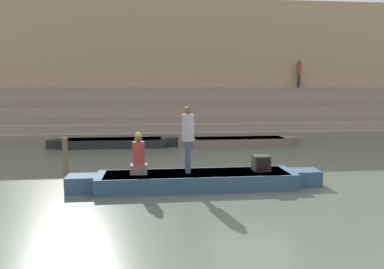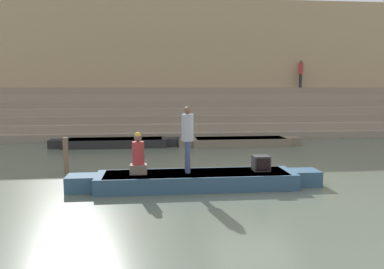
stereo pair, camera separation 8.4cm
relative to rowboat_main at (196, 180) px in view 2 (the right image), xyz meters
name	(u,v)px [view 2 (the right image)]	position (x,y,z in m)	size (l,w,h in m)	color
ground_plane	(254,179)	(1.85, 0.82, -0.23)	(120.00, 120.00, 0.00)	#566051
ghat_steps	(204,117)	(1.85, 12.12, 0.74)	(36.00, 4.83, 2.71)	gray
back_wall	(199,66)	(1.85, 14.44, 3.86)	(34.20, 1.28, 8.23)	tan
rowboat_main	(196,180)	(0.00, 0.00, 0.00)	(6.93, 1.36, 0.43)	#33516B
person_standing	(188,134)	(-0.24, 0.05, 1.25)	(0.32, 0.32, 1.81)	#3D4C75
person_rowing	(138,157)	(-1.57, 0.04, 0.67)	(0.45, 0.36, 1.14)	#756656
tv_set	(261,163)	(1.83, 0.06, 0.41)	(0.46, 0.42, 0.42)	#2D2D2D
moored_boat_shore	(116,142)	(-2.91, 7.44, -0.03)	(5.94, 1.26, 0.38)	black
moored_boat_distant	(240,141)	(2.90, 7.16, -0.03)	(5.82, 1.26, 0.38)	#756651
mooring_post	(66,155)	(-3.95, 2.16, 0.35)	(0.16, 0.16, 1.16)	brown
person_on_steps	(301,72)	(8.30, 13.50, 3.51)	(0.30, 0.30, 1.75)	#28282D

